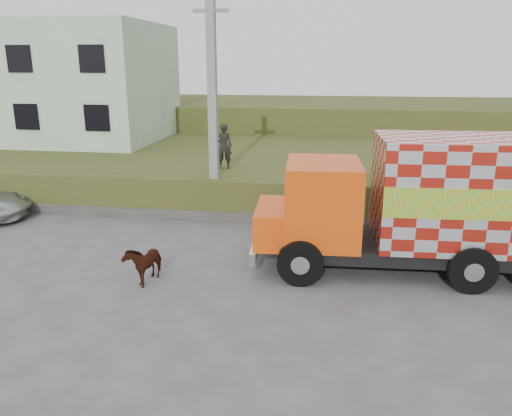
% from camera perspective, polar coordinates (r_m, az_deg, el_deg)
% --- Properties ---
extents(ground, '(120.00, 120.00, 0.00)m').
position_cam_1_polar(ground, '(14.22, -4.97, -6.70)').
color(ground, '#474749').
rests_on(ground, ground).
extents(embankment, '(40.00, 12.00, 1.50)m').
position_cam_1_polar(embankment, '(23.42, 0.70, 4.50)').
color(embankment, '#354C19').
rests_on(embankment, ground).
extents(embankment_far, '(40.00, 12.00, 3.00)m').
position_cam_1_polar(embankment_far, '(35.09, 3.48, 9.67)').
color(embankment_far, '#354C19').
rests_on(embankment_far, ground).
extents(retaining_strip, '(16.00, 0.50, 0.40)m').
position_cam_1_polar(retaining_strip, '(18.47, -7.99, -0.67)').
color(retaining_strip, '#595651').
rests_on(retaining_strip, ground).
extents(building, '(10.00, 8.00, 6.00)m').
position_cam_1_polar(building, '(29.38, -20.76, 13.26)').
color(building, beige).
rests_on(building, embankment).
extents(utility_pole, '(1.20, 0.30, 8.00)m').
position_cam_1_polar(utility_pole, '(17.86, -4.97, 11.54)').
color(utility_pole, gray).
rests_on(utility_pole, ground).
extents(cargo_truck, '(8.42, 3.23, 3.70)m').
position_cam_1_polar(cargo_truck, '(14.08, 19.09, 0.42)').
color(cargo_truck, black).
rests_on(cargo_truck, ground).
extents(cow, '(0.77, 1.33, 1.06)m').
position_cam_1_polar(cow, '(13.42, -12.68, -6.05)').
color(cow, '#381F0E').
rests_on(cow, ground).
extents(pedestrian, '(0.74, 0.58, 1.78)m').
position_cam_1_polar(pedestrian, '(19.71, -3.71, 7.08)').
color(pedestrian, '#292725').
rests_on(pedestrian, embankment).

